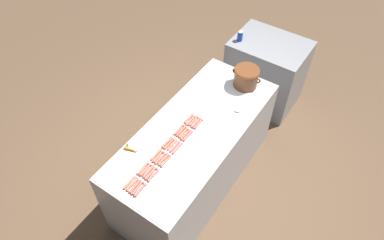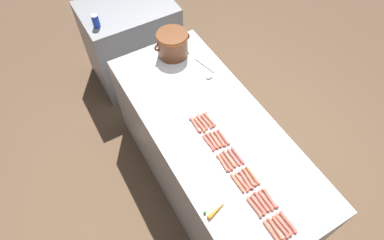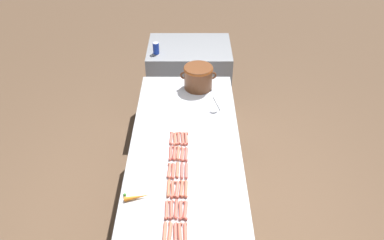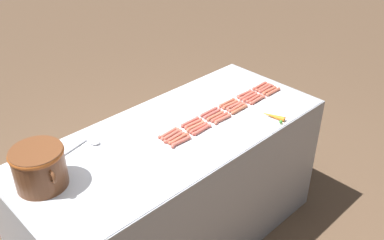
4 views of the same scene
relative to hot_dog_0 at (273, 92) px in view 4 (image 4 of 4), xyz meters
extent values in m
plane|color=brown|center=(0.11, 0.83, -0.94)|extent=(20.00, 20.00, 0.00)
cube|color=#9EA0A5|center=(0.11, 0.83, -0.48)|extent=(0.85, 2.01, 0.92)
cube|color=silver|center=(0.11, 0.83, -0.01)|extent=(0.83, 1.97, 0.00)
cylinder|color=#CD634B|center=(0.00, 0.00, 0.00)|extent=(0.02, 0.13, 0.02)
sphere|color=#CD634B|center=(0.00, -0.07, 0.00)|extent=(0.02, 0.02, 0.02)
sphere|color=#CD634B|center=(0.00, 0.07, 0.00)|extent=(0.02, 0.02, 0.02)
cylinder|color=#CA614E|center=(0.00, 0.17, 0.00)|extent=(0.03, 0.13, 0.02)
sphere|color=#CA614E|center=(0.00, 0.11, 0.00)|extent=(0.02, 0.02, 0.02)
sphere|color=#CA614E|center=(0.01, 0.24, 0.00)|extent=(0.02, 0.02, 0.02)
cylinder|color=#C56848|center=(0.01, 0.36, 0.00)|extent=(0.02, 0.13, 0.02)
sphere|color=#C56848|center=(0.00, 0.29, 0.00)|extent=(0.02, 0.02, 0.02)
sphere|color=#C56848|center=(0.01, 0.42, 0.00)|extent=(0.02, 0.02, 0.02)
cylinder|color=#CA6451|center=(0.00, 0.52, 0.00)|extent=(0.03, 0.13, 0.02)
sphere|color=#CA6451|center=(0.01, 0.46, 0.00)|extent=(0.02, 0.02, 0.02)
sphere|color=#CA6451|center=(0.00, 0.59, 0.00)|extent=(0.02, 0.02, 0.02)
cylinder|color=#CB5A4C|center=(0.00, 0.71, 0.00)|extent=(0.03, 0.13, 0.02)
sphere|color=#CB5A4C|center=(0.00, 0.64, 0.00)|extent=(0.02, 0.02, 0.02)
sphere|color=#CB5A4C|center=(0.01, 0.77, 0.00)|extent=(0.02, 0.02, 0.02)
cylinder|color=#C75E4E|center=(0.00, 0.88, 0.00)|extent=(0.03, 0.13, 0.02)
sphere|color=#C75E4E|center=(0.01, 0.82, 0.00)|extent=(0.02, 0.02, 0.02)
sphere|color=#C75E4E|center=(0.00, 0.95, 0.00)|extent=(0.02, 0.02, 0.02)
cylinder|color=#CB654A|center=(0.03, 0.00, 0.00)|extent=(0.03, 0.13, 0.02)
sphere|color=#CB654A|center=(0.03, -0.06, 0.00)|extent=(0.02, 0.02, 0.02)
sphere|color=#CB654A|center=(0.03, 0.07, 0.00)|extent=(0.02, 0.02, 0.02)
cylinder|color=#C75B4B|center=(0.03, 0.17, 0.00)|extent=(0.03, 0.13, 0.02)
sphere|color=#C75B4B|center=(0.03, 0.11, 0.00)|extent=(0.02, 0.02, 0.02)
sphere|color=#C75B4B|center=(0.04, 0.24, 0.00)|extent=(0.02, 0.02, 0.02)
cylinder|color=#CA614C|center=(0.03, 0.35, 0.00)|extent=(0.03, 0.13, 0.02)
sphere|color=#CA614C|center=(0.03, 0.28, 0.00)|extent=(0.02, 0.02, 0.02)
sphere|color=#CA614C|center=(0.04, 0.41, 0.00)|extent=(0.02, 0.02, 0.02)
cylinder|color=#C45948|center=(0.03, 0.52, 0.00)|extent=(0.03, 0.13, 0.02)
sphere|color=#C45948|center=(0.03, 0.45, 0.00)|extent=(0.02, 0.02, 0.02)
sphere|color=#C45948|center=(0.03, 0.59, 0.00)|extent=(0.02, 0.02, 0.02)
cylinder|color=#C45949|center=(0.03, 0.71, 0.00)|extent=(0.03, 0.13, 0.02)
sphere|color=#C45949|center=(0.03, 0.64, 0.00)|extent=(0.02, 0.02, 0.02)
sphere|color=#C45949|center=(0.03, 0.77, 0.00)|extent=(0.02, 0.02, 0.02)
cylinder|color=#BF6249|center=(0.03, 0.87, 0.00)|extent=(0.03, 0.13, 0.02)
sphere|color=#BF6249|center=(0.03, 0.80, 0.00)|extent=(0.02, 0.02, 0.02)
sphere|color=#BF6249|center=(0.03, 0.94, 0.00)|extent=(0.02, 0.02, 0.02)
cylinder|color=#BF5A4C|center=(0.06, 0.00, 0.00)|extent=(0.03, 0.13, 0.02)
sphere|color=#BF5A4C|center=(0.06, -0.07, 0.00)|extent=(0.02, 0.02, 0.02)
sphere|color=#BF5A4C|center=(0.07, 0.06, 0.00)|extent=(0.02, 0.02, 0.02)
cylinder|color=#CD5D4D|center=(0.06, 0.18, 0.00)|extent=(0.03, 0.13, 0.02)
sphere|color=#CD5D4D|center=(0.06, 0.11, 0.00)|extent=(0.02, 0.02, 0.02)
sphere|color=#CD5D4D|center=(0.06, 0.24, 0.00)|extent=(0.02, 0.02, 0.02)
cylinder|color=#C26150|center=(0.06, 0.34, 0.00)|extent=(0.03, 0.13, 0.02)
sphere|color=#C26150|center=(0.07, 0.28, 0.00)|extent=(0.02, 0.02, 0.02)
sphere|color=#C26150|center=(0.06, 0.41, 0.00)|extent=(0.02, 0.02, 0.02)
cylinder|color=#C9684D|center=(0.06, 0.53, 0.00)|extent=(0.03, 0.13, 0.02)
sphere|color=#C9684D|center=(0.06, 0.46, 0.00)|extent=(0.02, 0.02, 0.02)
sphere|color=#C9684D|center=(0.06, 0.60, 0.00)|extent=(0.02, 0.02, 0.02)
cylinder|color=#C2684D|center=(0.06, 0.71, 0.00)|extent=(0.03, 0.13, 0.02)
sphere|color=#C2684D|center=(0.06, 0.64, 0.00)|extent=(0.02, 0.02, 0.02)
sphere|color=#C2684D|center=(0.06, 0.77, 0.00)|extent=(0.02, 0.02, 0.02)
cylinder|color=#C65F4D|center=(0.06, 0.88, 0.00)|extent=(0.03, 0.13, 0.02)
sphere|color=#C65F4D|center=(0.05, 0.81, 0.00)|extent=(0.02, 0.02, 0.02)
sphere|color=#C65F4D|center=(0.06, 0.95, 0.00)|extent=(0.02, 0.02, 0.02)
cylinder|color=#C2614C|center=(0.09, 0.00, 0.00)|extent=(0.03, 0.13, 0.02)
sphere|color=#C2614C|center=(0.08, -0.07, 0.00)|extent=(0.02, 0.02, 0.02)
sphere|color=#C2614C|center=(0.10, 0.06, 0.00)|extent=(0.02, 0.02, 0.02)
cylinder|color=#C85F4E|center=(0.09, 0.17, 0.00)|extent=(0.03, 0.13, 0.02)
sphere|color=#C85F4E|center=(0.09, 0.10, 0.00)|extent=(0.02, 0.02, 0.02)
sphere|color=#C85F4E|center=(0.09, 0.24, 0.00)|extent=(0.02, 0.02, 0.02)
cylinder|color=#C36148|center=(0.09, 0.35, 0.00)|extent=(0.03, 0.13, 0.02)
sphere|color=#C36148|center=(0.10, 0.29, 0.00)|extent=(0.02, 0.02, 0.02)
sphere|color=#C36148|center=(0.09, 0.42, 0.00)|extent=(0.02, 0.02, 0.02)
cylinder|color=#BF5B51|center=(0.09, 0.52, 0.00)|extent=(0.02, 0.13, 0.02)
sphere|color=#BF5B51|center=(0.09, 0.46, 0.00)|extent=(0.02, 0.02, 0.02)
sphere|color=#BF5B51|center=(0.09, 0.59, 0.00)|extent=(0.02, 0.02, 0.02)
cylinder|color=#CE5D4B|center=(0.09, 0.70, 0.00)|extent=(0.03, 0.13, 0.02)
sphere|color=#CE5D4B|center=(0.09, 0.63, 0.00)|extent=(0.02, 0.02, 0.02)
sphere|color=#CE5D4B|center=(0.09, 0.76, 0.00)|extent=(0.02, 0.02, 0.02)
cylinder|color=#BF604F|center=(0.09, 0.87, 0.00)|extent=(0.03, 0.13, 0.02)
sphere|color=#BF604F|center=(0.09, 0.81, 0.00)|extent=(0.02, 0.02, 0.02)
sphere|color=#BF604F|center=(0.10, 0.94, 0.00)|extent=(0.02, 0.02, 0.02)
cylinder|color=#CE5948|center=(0.12, 0.00, 0.00)|extent=(0.03, 0.13, 0.02)
sphere|color=#CE5948|center=(0.12, -0.07, 0.00)|extent=(0.02, 0.02, 0.02)
sphere|color=#CE5948|center=(0.12, 0.06, 0.00)|extent=(0.02, 0.02, 0.02)
cylinder|color=#CD5C4C|center=(0.12, 0.17, 0.00)|extent=(0.03, 0.13, 0.02)
sphere|color=#CD5C4C|center=(0.13, 0.10, 0.00)|extent=(0.02, 0.02, 0.02)
sphere|color=#CD5C4C|center=(0.12, 0.24, 0.00)|extent=(0.02, 0.02, 0.02)
cylinder|color=#C46047|center=(0.12, 0.35, 0.00)|extent=(0.03, 0.13, 0.02)
sphere|color=#C46047|center=(0.12, 0.28, 0.00)|extent=(0.02, 0.02, 0.02)
sphere|color=#C46047|center=(0.12, 0.42, 0.00)|extent=(0.02, 0.02, 0.02)
cylinder|color=#C85C50|center=(0.12, 0.52, 0.00)|extent=(0.02, 0.13, 0.02)
sphere|color=#C85C50|center=(0.12, 0.45, 0.00)|extent=(0.02, 0.02, 0.02)
sphere|color=#C85C50|center=(0.12, 0.59, 0.00)|extent=(0.02, 0.02, 0.02)
cylinder|color=#CE5C4F|center=(0.12, 0.70, 0.00)|extent=(0.03, 0.13, 0.02)
sphere|color=#CE5C4F|center=(0.12, 0.63, 0.00)|extent=(0.02, 0.02, 0.02)
sphere|color=#CE5C4F|center=(0.12, 0.76, 0.00)|extent=(0.02, 0.02, 0.02)
cylinder|color=#CC604E|center=(0.12, 0.87, 0.00)|extent=(0.03, 0.13, 0.02)
sphere|color=#CC604E|center=(0.11, 0.81, 0.00)|extent=(0.02, 0.02, 0.02)
sphere|color=#CC604E|center=(0.12, 0.94, 0.00)|extent=(0.02, 0.02, 0.02)
cylinder|color=brown|center=(0.22, 1.64, 0.10)|extent=(0.26, 0.26, 0.21)
torus|color=#9E4A1B|center=(0.22, 1.64, 0.19)|extent=(0.27, 0.27, 0.03)
torus|color=brown|center=(0.09, 1.64, 0.12)|extent=(0.08, 0.02, 0.08)
torus|color=brown|center=(0.35, 1.64, 0.12)|extent=(0.08, 0.02, 0.08)
cylinder|color=#B7B7BC|center=(0.38, 1.37, -0.01)|extent=(0.06, 0.22, 0.01)
ellipsoid|color=#B7B7BC|center=(0.35, 1.25, 0.00)|extent=(0.08, 0.07, 0.02)
cone|color=orange|center=(-0.20, 0.27, 0.00)|extent=(0.17, 0.07, 0.03)
sphere|color=#387F2D|center=(-0.28, 0.29, 0.00)|extent=(0.02, 0.02, 0.02)
camera|label=1|loc=(1.30, -0.97, 2.53)|focal=32.26mm
camera|label=2|loc=(-0.69, -0.26, 1.91)|focal=30.08mm
camera|label=3|loc=(0.16, -1.44, 1.93)|focal=36.34mm
camera|label=4|loc=(-1.53, 2.27, 1.43)|focal=40.41mm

